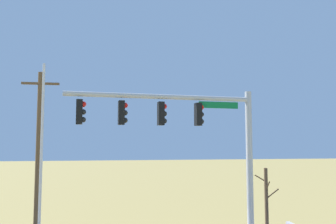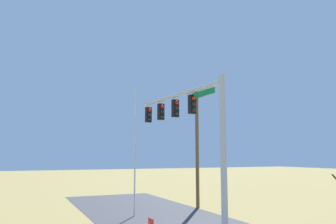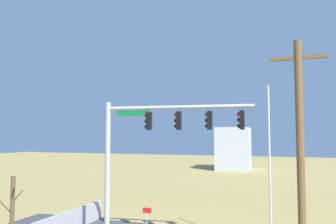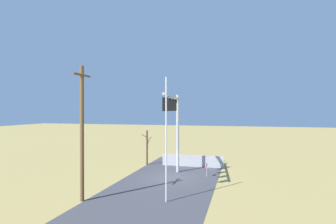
% 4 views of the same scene
% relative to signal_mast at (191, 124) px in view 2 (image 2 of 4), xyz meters
% --- Properties ---
extents(road_surface, '(28.00, 8.00, 0.01)m').
position_rel_signal_mast_xyz_m(road_surface, '(-3.80, 0.29, -5.40)').
color(road_surface, '#3D3D42').
rests_on(road_surface, ground_plane).
extents(signal_mast, '(7.92, 1.10, 7.43)m').
position_rel_signal_mast_xyz_m(signal_mast, '(0.00, 0.00, 0.00)').
color(signal_mast, '#B2B5BA').
rests_on(signal_mast, ground_plane).
extents(flagpole, '(0.10, 0.10, 8.12)m').
position_rel_signal_mast_xyz_m(flagpole, '(-5.93, -0.93, -1.35)').
color(flagpole, silver).
rests_on(flagpole, ground_plane).
extents(utility_pole, '(1.90, 0.26, 8.86)m').
position_rel_signal_mast_xyz_m(utility_pole, '(-7.22, 4.43, -0.81)').
color(utility_pole, brown).
rests_on(utility_pole, ground_plane).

